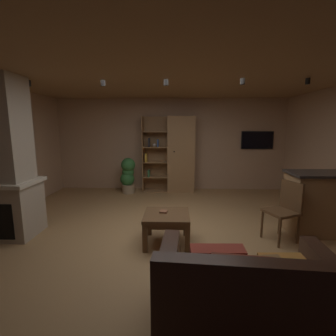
{
  "coord_description": "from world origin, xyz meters",
  "views": [
    {
      "loc": [
        0.13,
        -3.64,
        1.74
      ],
      "look_at": [
        0.0,
        0.4,
        1.05
      ],
      "focal_mm": 25.68,
      "sensor_mm": 36.0,
      "label": 1
    }
  ],
  "objects": [
    {
      "name": "wall_mounted_tv",
      "position": [
        2.36,
        3.01,
        1.39
      ],
      "size": [
        0.85,
        0.06,
        0.48
      ],
      "color": "black"
    },
    {
      "name": "track_light_spot_4",
      "position": [
        2.16,
        0.29,
        2.44
      ],
      "size": [
        0.07,
        0.07,
        0.09
      ],
      "primitive_type": "cylinder",
      "color": "black"
    },
    {
      "name": "track_light_spot_0",
      "position": [
        -2.24,
        0.32,
        2.44
      ],
      "size": [
        0.07,
        0.07,
        0.09
      ],
      "primitive_type": "cylinder",
      "color": "black"
    },
    {
      "name": "window_pane_back",
      "position": [
        -0.29,
        3.04,
        1.3
      ],
      "size": [
        0.79,
        0.01,
        0.86
      ],
      "primitive_type": "cube",
      "color": "white"
    },
    {
      "name": "potted_floor_plant",
      "position": [
        -1.13,
        2.57,
        0.5
      ],
      "size": [
        0.41,
        0.39,
        0.94
      ],
      "color": "#9E896B",
      "rests_on": "ground"
    },
    {
      "name": "wall_back",
      "position": [
        0.0,
        3.08,
        1.25
      ],
      "size": [
        6.39,
        0.06,
        2.51
      ],
      "primitive_type": "cube",
      "color": "tan",
      "rests_on": "ground"
    },
    {
      "name": "track_light_spot_2",
      "position": [
        -0.03,
        0.32,
        2.44
      ],
      "size": [
        0.07,
        0.07,
        0.09
      ],
      "primitive_type": "cylinder",
      "color": "black"
    },
    {
      "name": "bookshelf_cabinet",
      "position": [
        0.18,
        2.8,
        1.0
      ],
      "size": [
        1.4,
        0.41,
        2.02
      ],
      "color": "#997047",
      "rests_on": "ground"
    },
    {
      "name": "track_light_spot_3",
      "position": [
        1.16,
        0.27,
        2.44
      ],
      "size": [
        0.07,
        0.07,
        0.09
      ],
      "primitive_type": "cylinder",
      "color": "black"
    },
    {
      "name": "floor",
      "position": [
        0.0,
        0.0,
        -0.01
      ],
      "size": [
        6.27,
        6.09,
        0.02
      ],
      "primitive_type": "cube",
      "color": "#A37A4C",
      "rests_on": "ground"
    },
    {
      "name": "coffee_table",
      "position": [
        0.0,
        -0.23,
        0.38
      ],
      "size": [
        0.67,
        0.63,
        0.47
      ],
      "color": "brown",
      "rests_on": "ground"
    },
    {
      "name": "dining_chair",
      "position": [
        1.82,
        -0.06,
        0.53
      ],
      "size": [
        0.55,
        0.55,
        0.92
      ],
      "color": "brown",
      "rests_on": "ground"
    },
    {
      "name": "stone_fireplace",
      "position": [
        -2.58,
        -0.04,
        1.13
      ],
      "size": [
        0.99,
        0.74,
        2.51
      ],
      "color": "tan",
      "rests_on": "ground"
    },
    {
      "name": "kitchen_bar_counter",
      "position": [
        2.68,
        0.21,
        0.51
      ],
      "size": [
        1.42,
        0.62,
        1.02
      ],
      "color": "#997047",
      "rests_on": "ground"
    },
    {
      "name": "leather_couch",
      "position": [
        0.73,
        -1.81,
        0.31
      ],
      "size": [
        1.56,
        1.01,
        0.84
      ],
      "color": "#382116",
      "rests_on": "ground"
    },
    {
      "name": "ceiling",
      "position": [
        0.0,
        0.0,
        2.52
      ],
      "size": [
        6.27,
        6.09,
        0.02
      ],
      "primitive_type": "cube",
      "color": "#8E6B47"
    },
    {
      "name": "track_light_spot_1",
      "position": [
        -1.04,
        0.35,
        2.44
      ],
      "size": [
        0.07,
        0.07,
        0.09
      ],
      "primitive_type": "cylinder",
      "color": "black"
    },
    {
      "name": "table_book_0",
      "position": [
        -0.05,
        -0.18,
        0.48
      ],
      "size": [
        0.13,
        0.12,
        0.03
      ],
      "primitive_type": "cube",
      "rotation": [
        0.0,
        0.0,
        -0.16
      ],
      "color": "brown",
      "rests_on": "coffee_table"
    }
  ]
}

